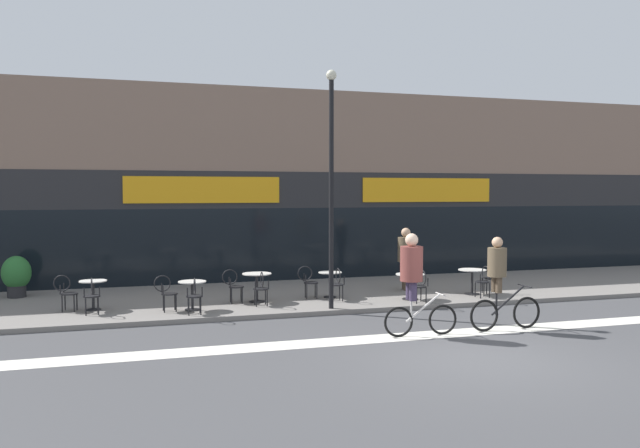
# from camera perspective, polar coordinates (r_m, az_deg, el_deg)

# --- Properties ---
(ground_plane) EXTENTS (120.00, 120.00, 0.00)m
(ground_plane) POSITION_cam_1_polar(r_m,az_deg,el_deg) (12.13, 14.15, -11.74)
(ground_plane) COLOR #424244
(sidewalk_slab) EXTENTS (40.00, 5.50, 0.12)m
(sidewalk_slab) POSITION_cam_1_polar(r_m,az_deg,el_deg) (18.58, 2.59, -6.32)
(sidewalk_slab) COLOR slate
(sidewalk_slab) RESTS_ON ground
(storefront_facade) EXTENTS (40.00, 4.06, 6.46)m
(storefront_facade) POSITION_cam_1_polar(r_m,az_deg,el_deg) (22.85, -1.29, 3.35)
(storefront_facade) COLOR #7F6656
(storefront_facade) RESTS_ON ground
(bike_lane_stripe) EXTENTS (36.00, 0.70, 0.01)m
(bike_lane_stripe) POSITION_cam_1_polar(r_m,az_deg,el_deg) (13.73, 10.08, -9.94)
(bike_lane_stripe) COLOR silver
(bike_lane_stripe) RESTS_ON ground
(bistro_table_0) EXTENTS (0.66, 0.66, 0.74)m
(bistro_table_0) POSITION_cam_1_polar(r_m,az_deg,el_deg) (16.53, -20.04, -5.61)
(bistro_table_0) COLOR black
(bistro_table_0) RESTS_ON sidewalk_slab
(bistro_table_1) EXTENTS (0.69, 0.69, 0.72)m
(bistro_table_1) POSITION_cam_1_polar(r_m,az_deg,el_deg) (15.85, -11.60, -5.89)
(bistro_table_1) COLOR black
(bistro_table_1) RESTS_ON sidewalk_slab
(bistro_table_2) EXTENTS (0.77, 0.77, 0.77)m
(bistro_table_2) POSITION_cam_1_polar(r_m,az_deg,el_deg) (16.73, -5.79, -5.23)
(bistro_table_2) COLOR black
(bistro_table_2) RESTS_ON sidewalk_slab
(bistro_table_3) EXTENTS (0.65, 0.65, 0.71)m
(bistro_table_3) POSITION_cam_1_polar(r_m,az_deg,el_deg) (17.38, 0.93, -5.08)
(bistro_table_3) COLOR black
(bistro_table_3) RESTS_ON sidewalk_slab
(bistro_table_4) EXTENTS (0.78, 0.78, 0.70)m
(bistro_table_4) POSITION_cam_1_polar(r_m,az_deg,el_deg) (17.24, 8.24, -5.17)
(bistro_table_4) COLOR black
(bistro_table_4) RESTS_ON sidewalk_slab
(bistro_table_5) EXTENTS (0.79, 0.79, 0.72)m
(bistro_table_5) POSITION_cam_1_polar(r_m,az_deg,el_deg) (18.41, 13.74, -4.67)
(bistro_table_5) COLOR black
(bistro_table_5) RESTS_ON sidewalk_slab
(cafe_chair_0_near) EXTENTS (0.44, 0.59, 0.90)m
(cafe_chair_0_near) POSITION_cam_1_polar(r_m,az_deg,el_deg) (15.91, -20.15, -5.97)
(cafe_chair_0_near) COLOR black
(cafe_chair_0_near) RESTS_ON sidewalk_slab
(cafe_chair_0_side) EXTENTS (0.60, 0.45, 0.90)m
(cafe_chair_0_side) POSITION_cam_1_polar(r_m,az_deg,el_deg) (16.59, -22.20, -5.65)
(cafe_chair_0_side) COLOR black
(cafe_chair_0_side) RESTS_ON sidewalk_slab
(cafe_chair_1_near) EXTENTS (0.41, 0.58, 0.90)m
(cafe_chair_1_near) POSITION_cam_1_polar(r_m,az_deg,el_deg) (15.23, -11.40, -6.24)
(cafe_chair_1_near) COLOR black
(cafe_chair_1_near) RESTS_ON sidewalk_slab
(cafe_chair_1_side) EXTENTS (0.58, 0.42, 0.90)m
(cafe_chair_1_side) POSITION_cam_1_polar(r_m,az_deg,el_deg) (15.81, -13.87, -5.93)
(cafe_chair_1_side) COLOR black
(cafe_chair_1_side) RESTS_ON sidewalk_slab
(cafe_chair_2_near) EXTENTS (0.42, 0.58, 0.90)m
(cafe_chair_2_near) POSITION_cam_1_polar(r_m,az_deg,el_deg) (16.13, -5.39, -5.68)
(cafe_chair_2_near) COLOR black
(cafe_chair_2_near) RESTS_ON sidewalk_slab
(cafe_chair_2_side) EXTENTS (0.58, 0.42, 0.90)m
(cafe_chair_2_side) POSITION_cam_1_polar(r_m,az_deg,el_deg) (16.64, -7.92, -5.43)
(cafe_chair_2_side) COLOR black
(cafe_chair_2_side) RESTS_ON sidewalk_slab
(cafe_chair_3_near) EXTENTS (0.41, 0.58, 0.90)m
(cafe_chair_3_near) POSITION_cam_1_polar(r_m,az_deg,el_deg) (16.79, 1.57, -5.33)
(cafe_chair_3_near) COLOR black
(cafe_chair_3_near) RESTS_ON sidewalk_slab
(cafe_chair_3_side) EXTENTS (0.59, 0.44, 0.90)m
(cafe_chair_3_side) POSITION_cam_1_polar(r_m,az_deg,el_deg) (17.21, -1.08, -5.12)
(cafe_chair_3_side) COLOR black
(cafe_chair_3_side) RESTS_ON sidewalk_slab
(cafe_chair_4_near) EXTENTS (0.42, 0.59, 0.90)m
(cafe_chair_4_near) POSITION_cam_1_polar(r_m,az_deg,el_deg) (16.68, 9.16, -5.42)
(cafe_chair_4_near) COLOR black
(cafe_chair_4_near) RESTS_ON sidewalk_slab
(cafe_chair_5_near) EXTENTS (0.41, 0.58, 0.90)m
(cafe_chair_5_near) POSITION_cam_1_polar(r_m,az_deg,el_deg) (17.88, 14.76, -4.91)
(cafe_chair_5_near) COLOR black
(cafe_chair_5_near) RESTS_ON sidewalk_slab
(cafe_chair_5_side) EXTENTS (0.59, 0.43, 0.90)m
(cafe_chair_5_side) POSITION_cam_1_polar(r_m,az_deg,el_deg) (18.73, 15.41, -4.57)
(cafe_chair_5_side) COLOR black
(cafe_chair_5_side) RESTS_ON sidewalk_slab
(planter_pot) EXTENTS (0.78, 0.78, 1.16)m
(planter_pot) POSITION_cam_1_polar(r_m,az_deg,el_deg) (19.33, -26.01, -4.21)
(planter_pot) COLOR #232326
(planter_pot) RESTS_ON sidewalk_slab
(lamp_post) EXTENTS (0.26, 0.26, 5.95)m
(lamp_post) POSITION_cam_1_polar(r_m,az_deg,el_deg) (15.58, 1.04, 4.62)
(lamp_post) COLOR black
(lamp_post) RESTS_ON sidewalk_slab
(cyclist_0) EXTENTS (1.65, 0.52, 2.19)m
(cyclist_0) POSITION_cam_1_polar(r_m,az_deg,el_deg) (13.31, 8.52, -4.58)
(cyclist_0) COLOR black
(cyclist_0) RESTS_ON ground
(cyclist_1) EXTENTS (1.81, 0.48, 2.07)m
(cyclist_1) POSITION_cam_1_polar(r_m,az_deg,el_deg) (14.30, 16.11, -4.78)
(cyclist_1) COLOR black
(cyclist_1) RESTS_ON ground
(pedestrian_near_end) EXTENTS (0.56, 0.56, 1.86)m
(pedestrian_near_end) POSITION_cam_1_polar(r_m,az_deg,el_deg) (18.78, 7.85, -2.66)
(pedestrian_near_end) COLOR #4C3D2D
(pedestrian_near_end) RESTS_ON sidewalk_slab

